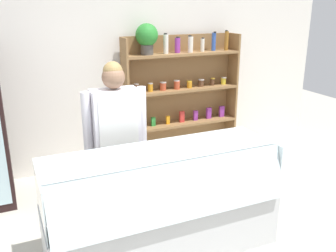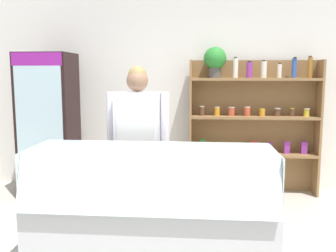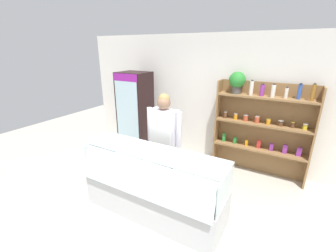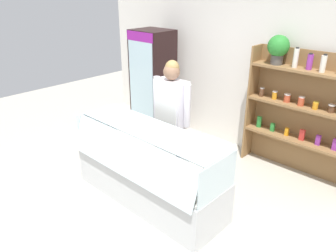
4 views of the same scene
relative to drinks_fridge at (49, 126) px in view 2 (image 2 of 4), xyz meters
name	(u,v)px [view 2 (image 2 of 4)]	position (x,y,z in m)	size (l,w,h in m)	color
back_wall	(187,94)	(1.81, 0.61, 0.40)	(6.80, 0.10, 2.70)	white
drinks_fridge	(49,126)	(0.00, 0.00, 0.00)	(0.68, 0.59, 1.91)	black
shelving_unit	(247,112)	(2.64, 0.38, 0.17)	(1.74, 0.30, 2.00)	olive
deli_display_case	(151,224)	(1.58, -1.62, -0.64)	(2.13, 0.77, 1.01)	silver
shop_clerk	(138,133)	(1.35, -0.96, 0.07)	(0.66, 0.25, 1.72)	#2D2D38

